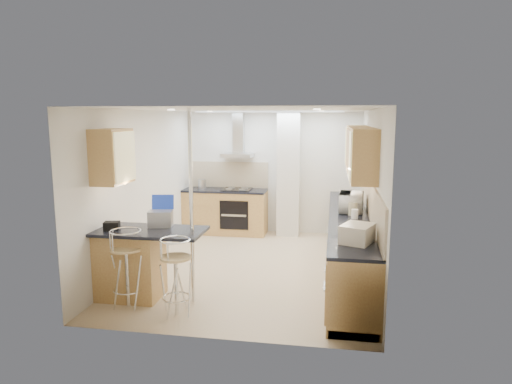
% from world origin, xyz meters
% --- Properties ---
extents(ground, '(4.80, 4.80, 0.00)m').
position_xyz_m(ground, '(0.00, 0.00, 0.00)').
color(ground, tan).
rests_on(ground, ground).
extents(room_shell, '(3.64, 4.84, 2.51)m').
position_xyz_m(room_shell, '(0.32, 0.38, 1.54)').
color(room_shell, silver).
rests_on(room_shell, ground).
extents(right_counter, '(0.63, 4.40, 0.92)m').
position_xyz_m(right_counter, '(1.50, 0.00, 0.46)').
color(right_counter, '#AC7645').
rests_on(right_counter, ground).
extents(back_counter, '(1.70, 0.63, 0.92)m').
position_xyz_m(back_counter, '(-0.95, 2.10, 0.46)').
color(back_counter, '#AC7645').
rests_on(back_counter, ground).
extents(peninsula, '(1.47, 0.72, 0.94)m').
position_xyz_m(peninsula, '(-1.12, -1.45, 0.48)').
color(peninsula, '#AC7645').
rests_on(peninsula, ground).
extents(microwave, '(0.40, 0.56, 0.30)m').
position_xyz_m(microwave, '(1.53, 0.26, 1.07)').
color(microwave, white).
rests_on(microwave, right_counter).
extents(laptop, '(0.35, 0.29, 0.21)m').
position_xyz_m(laptop, '(-1.03, -1.24, 1.05)').
color(laptop, '#A1A3A9').
rests_on(laptop, peninsula).
extents(bag, '(0.22, 0.18, 0.11)m').
position_xyz_m(bag, '(-1.59, -1.53, 0.99)').
color(bag, black).
rests_on(bag, peninsula).
extents(bar_stool_near, '(0.55, 0.55, 1.01)m').
position_xyz_m(bar_stool_near, '(-1.30, -1.74, 0.50)').
color(bar_stool_near, tan).
rests_on(bar_stool_near, ground).
extents(bar_stool_end, '(0.55, 0.55, 0.96)m').
position_xyz_m(bar_stool_end, '(-0.61, -1.87, 0.48)').
color(bar_stool_end, tan).
rests_on(bar_stool_end, ground).
extents(jar_a, '(0.15, 0.15, 0.17)m').
position_xyz_m(jar_a, '(1.66, 1.18, 1.01)').
color(jar_a, silver).
rests_on(jar_a, right_counter).
extents(jar_b, '(0.13, 0.13, 0.15)m').
position_xyz_m(jar_b, '(1.60, 0.40, 0.99)').
color(jar_b, silver).
rests_on(jar_b, right_counter).
extents(jar_c, '(0.15, 0.15, 0.20)m').
position_xyz_m(jar_c, '(1.54, 0.00, 1.02)').
color(jar_c, '#ADA98A').
rests_on(jar_c, right_counter).
extents(jar_d, '(0.13, 0.13, 0.14)m').
position_xyz_m(jar_d, '(1.56, -0.24, 0.99)').
color(jar_d, white).
rests_on(jar_d, right_counter).
extents(bread_bin, '(0.46, 0.51, 0.22)m').
position_xyz_m(bread_bin, '(1.53, -1.54, 1.03)').
color(bread_bin, silver).
rests_on(bread_bin, right_counter).
extents(kettle, '(0.16, 0.16, 0.20)m').
position_xyz_m(kettle, '(-1.44, 2.11, 1.02)').
color(kettle, '#B9BBBF').
rests_on(kettle, back_counter).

